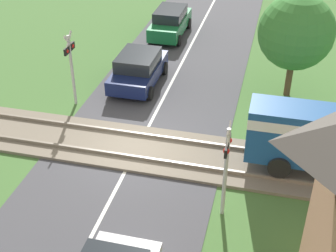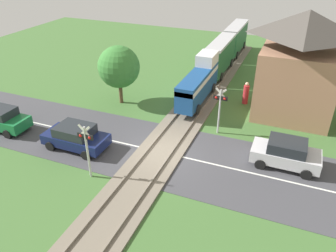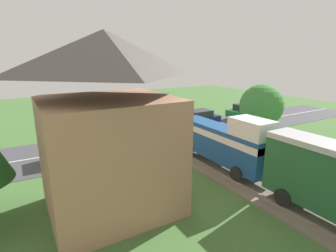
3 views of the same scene
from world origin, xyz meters
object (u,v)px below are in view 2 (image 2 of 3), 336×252
at_px(train, 220,55).
at_px(crossing_signal_west_approach, 86,145).
at_px(crossing_signal_east_approach, 220,105).
at_px(car_near_crossing, 76,136).
at_px(station_building, 299,67).
at_px(car_far_side, 286,153).
at_px(pedestrian_by_station, 246,94).

height_order(train, crossing_signal_west_approach, train).
height_order(train, crossing_signal_east_approach, train).
bearing_deg(crossing_signal_east_approach, car_near_crossing, -146.75).
bearing_deg(station_building, car_far_side, -88.42).
relative_size(crossing_signal_west_approach, crossing_signal_east_approach, 1.00).
bearing_deg(pedestrian_by_station, crossing_signal_east_approach, -99.15).
distance_m(car_far_side, crossing_signal_east_approach, 5.02).
xyz_separation_m(train, car_far_side, (6.99, -12.57, -1.05)).
height_order(car_far_side, pedestrian_by_station, pedestrian_by_station).
distance_m(crossing_signal_west_approach, pedestrian_by_station, 13.70).
height_order(car_near_crossing, car_far_side, car_far_side).
distance_m(car_near_crossing, station_building, 15.41).
bearing_deg(pedestrian_by_station, crossing_signal_west_approach, -116.21).
relative_size(car_far_side, crossing_signal_east_approach, 1.16).
xyz_separation_m(car_far_side, station_building, (-0.18, 6.62, 2.78)).
bearing_deg(crossing_signal_east_approach, crossing_signal_west_approach, -126.30).
relative_size(crossing_signal_west_approach, station_building, 0.43).
distance_m(train, car_near_crossing, 16.27).
distance_m(crossing_signal_east_approach, pedestrian_by_station, 5.39).
xyz_separation_m(train, pedestrian_by_station, (3.43, -5.30, -1.08)).
bearing_deg(car_near_crossing, train, 72.09).
bearing_deg(train, car_far_side, -60.92).
bearing_deg(car_near_crossing, crossing_signal_east_approach, 33.25).
height_order(car_far_side, station_building, station_building).
xyz_separation_m(car_near_crossing, car_far_side, (11.98, 2.88, 0.05)).
distance_m(car_near_crossing, crossing_signal_east_approach, 9.16).
bearing_deg(pedestrian_by_station, car_near_crossing, -129.69).
height_order(crossing_signal_west_approach, station_building, station_building).
relative_size(crossing_signal_east_approach, station_building, 0.43).
bearing_deg(crossing_signal_west_approach, car_near_crossing, 138.81).
bearing_deg(car_far_side, crossing_signal_east_approach, 154.49).
bearing_deg(crossing_signal_east_approach, train, 103.93).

